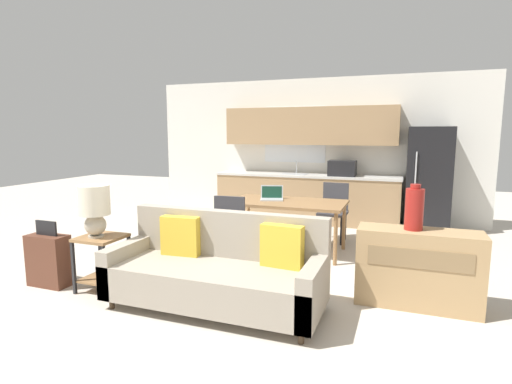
% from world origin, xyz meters
% --- Properties ---
extents(ground_plane, '(20.00, 20.00, 0.00)m').
position_xyz_m(ground_plane, '(0.00, 0.00, 0.00)').
color(ground_plane, beige).
extents(wall_back, '(6.40, 0.07, 2.70)m').
position_xyz_m(wall_back, '(-0.00, 4.63, 1.35)').
color(wall_back, silver).
rests_on(wall_back, ground_plane).
extents(kitchen_counter, '(3.44, 0.65, 2.15)m').
position_xyz_m(kitchen_counter, '(0.01, 4.33, 0.84)').
color(kitchen_counter, tan).
rests_on(kitchen_counter, ground_plane).
extents(refrigerator, '(0.70, 0.73, 1.77)m').
position_xyz_m(refrigerator, '(2.12, 4.23, 0.89)').
color(refrigerator, black).
rests_on(refrigerator, ground_plane).
extents(dining_table, '(1.60, 0.87, 0.72)m').
position_xyz_m(dining_table, '(0.21, 2.26, 0.66)').
color(dining_table, olive).
rests_on(dining_table, ground_plane).
extents(couch, '(2.06, 0.80, 0.90)m').
position_xyz_m(couch, '(0.09, 0.28, 0.35)').
color(couch, '#3D2D1E').
rests_on(couch, ground_plane).
extents(side_table, '(0.44, 0.44, 0.59)m').
position_xyz_m(side_table, '(-1.25, 0.22, 0.39)').
color(side_table, olive).
rests_on(side_table, ground_plane).
extents(table_lamp, '(0.32, 0.32, 0.55)m').
position_xyz_m(table_lamp, '(-1.28, 0.18, 0.91)').
color(table_lamp, '#B2A893').
rests_on(table_lamp, side_table).
extents(credenza, '(1.14, 0.40, 0.75)m').
position_xyz_m(credenza, '(1.89, 0.96, 0.38)').
color(credenza, tan).
rests_on(credenza, ground_plane).
extents(vase, '(0.17, 0.17, 0.44)m').
position_xyz_m(vase, '(1.83, 0.96, 0.96)').
color(vase, maroon).
rests_on(vase, credenza).
extents(dining_chair_far_right, '(0.44, 0.44, 0.90)m').
position_xyz_m(dining_chair_far_right, '(0.73, 3.09, 0.50)').
color(dining_chair_far_right, '#38383D').
rests_on(dining_chair_far_right, ground_plane).
extents(dining_chair_near_left, '(0.45, 0.45, 0.90)m').
position_xyz_m(dining_chair_near_left, '(-0.29, 1.51, 0.50)').
color(dining_chair_near_left, '#38383D').
rests_on(dining_chair_near_left, ground_plane).
extents(laptop, '(0.38, 0.34, 0.20)m').
position_xyz_m(laptop, '(-0.04, 2.32, 0.77)').
color(laptop, '#B7BABC').
rests_on(laptop, dining_table).
extents(suitcase, '(0.46, 0.22, 0.73)m').
position_xyz_m(suitcase, '(-1.89, 0.11, 0.29)').
color(suitcase, brown).
rests_on(suitcase, ground_plane).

